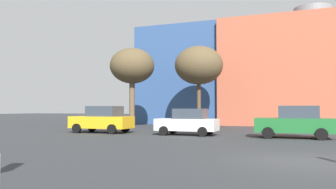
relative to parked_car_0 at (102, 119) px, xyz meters
The scene contains 7 objects.
ground_plane 15.69m from the parked_car_0, 35.06° to the right, with size 200.00×200.00×0.00m, color #2D3033.
building_backdrop 24.92m from the parked_car_0, 53.33° to the left, with size 37.71×13.61×12.84m.
parked_car_0 is the anchor object (origin of this frame).
parked_car_1 6.23m from the parked_car_0, ahead, with size 3.87×1.90×1.68m.
parked_car_2 12.61m from the parked_car_0, ahead, with size 4.23×2.07×1.83m.
bare_tree_0 8.20m from the parked_car_0, 99.00° to the left, with size 4.00×4.00×7.16m.
bare_tree_1 10.97m from the parked_car_0, 62.61° to the left, with size 4.34×4.34×7.34m.
Camera 1 is at (-0.25, -11.54, 1.63)m, focal length 36.16 mm.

